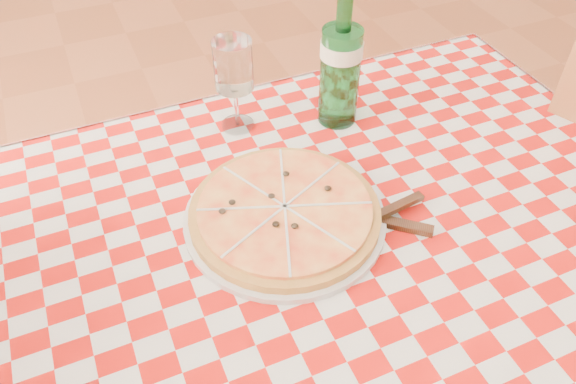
{
  "coord_description": "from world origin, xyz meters",
  "views": [
    {
      "loc": [
        -0.27,
        -0.53,
        1.45
      ],
      "look_at": [
        -0.02,
        0.06,
        0.82
      ],
      "focal_mm": 35.0,
      "sensor_mm": 36.0,
      "label": 1
    }
  ],
  "objects_px": {
    "dining_table": "(312,276)",
    "wine_glass": "(235,86)",
    "water_bottle": "(341,56)",
    "pizza_plate": "(285,212)"
  },
  "relations": [
    {
      "from": "dining_table",
      "to": "water_bottle",
      "type": "xyz_separation_m",
      "value": [
        0.18,
        0.27,
        0.24
      ]
    },
    {
      "from": "dining_table",
      "to": "wine_glass",
      "type": "xyz_separation_m",
      "value": [
        -0.01,
        0.33,
        0.19
      ]
    },
    {
      "from": "water_bottle",
      "to": "wine_glass",
      "type": "xyz_separation_m",
      "value": [
        -0.19,
        0.06,
        -0.05
      ]
    },
    {
      "from": "dining_table",
      "to": "pizza_plate",
      "type": "distance_m",
      "value": 0.14
    },
    {
      "from": "water_bottle",
      "to": "wine_glass",
      "type": "distance_m",
      "value": 0.21
    },
    {
      "from": "pizza_plate",
      "to": "dining_table",
      "type": "bearing_deg",
      "value": -62.95
    },
    {
      "from": "dining_table",
      "to": "pizza_plate",
      "type": "relative_size",
      "value": 3.56
    },
    {
      "from": "pizza_plate",
      "to": "water_bottle",
      "type": "relative_size",
      "value": 1.17
    },
    {
      "from": "dining_table",
      "to": "wine_glass",
      "type": "height_order",
      "value": "wine_glass"
    },
    {
      "from": "dining_table",
      "to": "pizza_plate",
      "type": "xyz_separation_m",
      "value": [
        -0.03,
        0.05,
        0.12
      ]
    }
  ]
}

